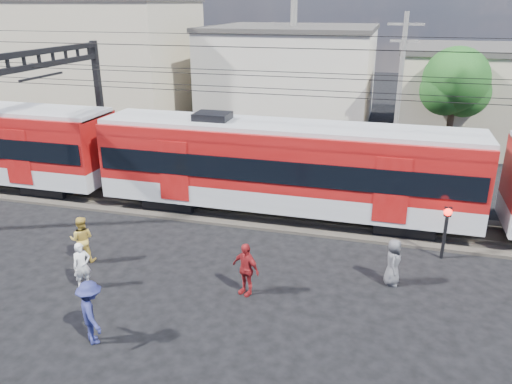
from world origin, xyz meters
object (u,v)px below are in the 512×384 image
pedestrian_a (82,265)px  crossing_signal (446,223)px  pedestrian_c (91,312)px  commuter_train (289,165)px

pedestrian_a → crossing_signal: crossing_signal is taller
pedestrian_c → crossing_signal: 12.41m
commuter_train → crossing_signal: commuter_train is taller
commuter_train → pedestrian_c: 10.61m
pedestrian_a → pedestrian_c: size_ratio=0.85×
pedestrian_c → pedestrian_a: bearing=-8.2°
pedestrian_c → crossing_signal: crossing_signal is taller
commuter_train → crossing_signal: 6.73m
pedestrian_a → pedestrian_c: (1.92, -2.45, 0.14)m
commuter_train → crossing_signal: (6.28, -2.23, -0.98)m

